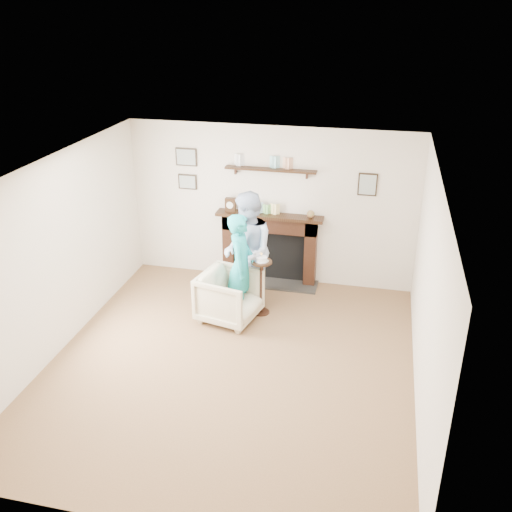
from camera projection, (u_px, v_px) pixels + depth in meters
The scene contains 6 objects.
ground at pixel (231, 364), 7.18m from camera, with size 5.00×5.00×0.00m, color brown.
room_shell at pixel (242, 225), 7.12m from camera, with size 4.54×5.02×2.52m.
armchair at pixel (230, 318), 8.20m from camera, with size 0.77×0.79×0.72m, color #C0AF8F.
man at pixel (248, 303), 8.62m from camera, with size 0.84×0.66×1.73m, color silver.
woman at pixel (242, 312), 8.36m from camera, with size 0.56×0.37×1.53m, color #22C0AA.
pedestal_table at pixel (261, 277), 8.11m from camera, with size 0.30×0.30×0.95m.
Camera 1 is at (1.64, -5.75, 4.23)m, focal length 40.00 mm.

